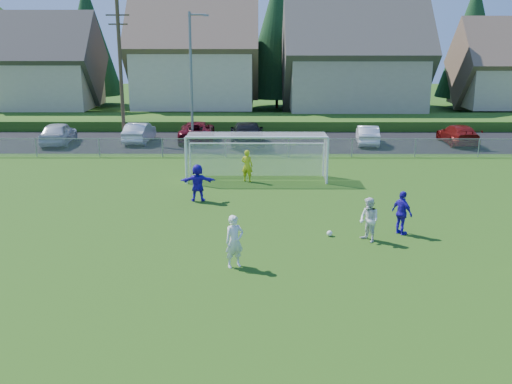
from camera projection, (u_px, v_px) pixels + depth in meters
ground at (255, 314)px, 16.68m from camera, size 160.00×160.00×0.00m
asphalt_lot at (257, 142)px, 43.27m from camera, size 60.00×60.00×0.00m
grass_embankment at (258, 122)px, 50.42m from camera, size 70.00×6.00×0.80m
soccer_ball at (330, 233)px, 23.07m from camera, size 0.22×0.22×0.22m
player_white_a at (234, 241)px, 19.84m from camera, size 0.77×0.68×1.79m
player_white_b at (369, 220)px, 22.31m from camera, size 0.96×1.03×1.68m
player_blue_a at (402, 213)px, 23.11m from camera, size 0.89×1.08×1.72m
player_blue_b at (198, 182)px, 27.78m from camera, size 1.65×0.62×1.75m
goalkeeper at (247, 166)px, 31.45m from camera, size 0.71×0.58×1.69m
car_a at (58, 133)px, 42.13m from camera, size 2.17×4.75×1.58m
car_b at (139, 133)px, 42.88m from camera, size 1.71×4.41×1.43m
car_c at (197, 131)px, 43.26m from camera, size 2.68×5.39×1.47m
car_d at (247, 133)px, 41.85m from camera, size 2.59×5.79×1.65m
car_f at (367, 135)px, 42.07m from camera, size 1.85×4.23×1.35m
car_g at (458, 135)px, 42.18m from camera, size 2.02×4.80×1.38m
soccer_goal at (257, 149)px, 31.78m from camera, size 7.42×1.90×2.50m
chainlink_fence at (257, 147)px, 37.79m from camera, size 52.06×0.06×1.20m
streetlight at (192, 75)px, 40.60m from camera, size 1.38×0.18×9.00m
utility_pole at (121, 70)px, 41.51m from camera, size 1.60×0.26×10.00m
houses_row at (279, 36)px, 55.85m from camera, size 53.90×11.45×13.27m
tree_row at (268, 40)px, 62.03m from camera, size 65.98×12.36×13.80m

